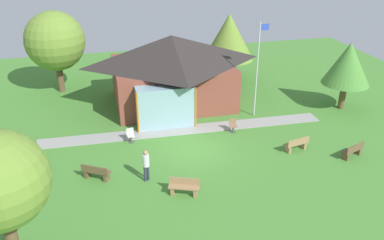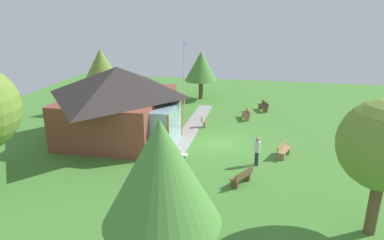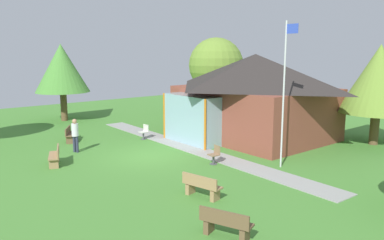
{
  "view_description": "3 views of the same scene",
  "coord_description": "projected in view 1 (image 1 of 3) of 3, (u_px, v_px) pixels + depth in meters",
  "views": [
    {
      "loc": [
        -5.11,
        -20.0,
        11.71
      ],
      "look_at": [
        0.18,
        1.38,
        1.25
      ],
      "focal_mm": 38.09,
      "sensor_mm": 36.0,
      "label": 1
    },
    {
      "loc": [
        -21.91,
        -2.26,
        8.82
      ],
      "look_at": [
        0.06,
        2.0,
        1.48
      ],
      "focal_mm": 32.07,
      "sensor_mm": 36.0,
      "label": 2
    },
    {
      "loc": [
        15.54,
        -9.99,
        5.13
      ],
      "look_at": [
        -0.29,
        2.89,
        1.48
      ],
      "focal_mm": 36.03,
      "sensor_mm": 36.0,
      "label": 3
    }
  ],
  "objects": [
    {
      "name": "tree_east_hedge",
      "position": [
        348.0,
        64.0,
        27.68
      ],
      "size": [
        3.24,
        3.24,
        4.78
      ],
      "color": "brown",
      "rests_on": "ground_plane"
    },
    {
      "name": "tree_behind_pavilion_left",
      "position": [
        55.0,
        41.0,
        30.41
      ],
      "size": [
        4.46,
        4.46,
        6.24
      ],
      "color": "brown",
      "rests_on": "ground_plane"
    },
    {
      "name": "patio_chair_west",
      "position": [
        131.0,
        136.0,
        24.37
      ],
      "size": [
        0.49,
        0.49,
        0.86
      ],
      "rotation": [
        0.0,
        0.0,
        3.26
      ],
      "color": "beige",
      "rests_on": "ground_plane"
    },
    {
      "name": "visitor_strolling_lawn",
      "position": [
        146.0,
        163.0,
        20.37
      ],
      "size": [
        0.34,
        0.34,
        1.74
      ],
      "rotation": [
        0.0,
        0.0,
        0.48
      ],
      "color": "#2D3347",
      "rests_on": "ground_plane"
    },
    {
      "name": "bench_mid_right",
      "position": [
        297.0,
        144.0,
        23.4
      ],
      "size": [
        1.56,
        0.75,
        0.84
      ],
      "rotation": [
        0.0,
        0.0,
        0.22
      ],
      "color": "#9E7A51",
      "rests_on": "ground_plane"
    },
    {
      "name": "bench_mid_left",
      "position": [
        96.0,
        172.0,
        20.73
      ],
      "size": [
        1.51,
        1.16,
        0.84
      ],
      "rotation": [
        0.0,
        0.0,
        5.74
      ],
      "color": "brown",
      "rests_on": "ground_plane"
    },
    {
      "name": "footpath",
      "position": [
        185.0,
        130.0,
        25.94
      ],
      "size": [
        18.14,
        1.73,
        0.03
      ],
      "primitive_type": "cube",
      "rotation": [
        0.0,
        0.0,
        -0.02
      ],
      "color": "#999993",
      "rests_on": "ground_plane"
    },
    {
      "name": "pavilion",
      "position": [
        172.0,
        69.0,
        28.88
      ],
      "size": [
        9.16,
        8.23,
        4.97
      ],
      "color": "brown",
      "rests_on": "ground_plane"
    },
    {
      "name": "bench_front_center",
      "position": [
        184.0,
        187.0,
        19.55
      ],
      "size": [
        1.56,
        0.96,
        0.84
      ],
      "rotation": [
        0.0,
        0.0,
        2.77
      ],
      "color": "#9E7A51",
      "rests_on": "ground_plane"
    },
    {
      "name": "bench_lawn_far_right",
      "position": [
        353.0,
        151.0,
        22.73
      ],
      "size": [
        1.56,
        0.94,
        0.84
      ],
      "rotation": [
        0.0,
        0.0,
        0.36
      ],
      "color": "brown",
      "rests_on": "ground_plane"
    },
    {
      "name": "patio_chair_lawn_spare",
      "position": [
        233.0,
        126.0,
        25.56
      ],
      "size": [
        0.49,
        0.49,
        0.86
      ],
      "rotation": [
        0.0,
        0.0,
        3.03
      ],
      "color": "#8C6B4C",
      "rests_on": "ground_plane"
    },
    {
      "name": "ground_plane",
      "position": [
        195.0,
        150.0,
        23.67
      ],
      "size": [
        44.0,
        44.0,
        0.0
      ],
      "primitive_type": "plane",
      "color": "#478433"
    },
    {
      "name": "tree_behind_pavilion_right",
      "position": [
        229.0,
        37.0,
        33.09
      ],
      "size": [
        4.13,
        4.13,
        5.52
      ],
      "color": "brown",
      "rests_on": "ground_plane"
    },
    {
      "name": "flagpole",
      "position": [
        258.0,
        66.0,
        26.47
      ],
      "size": [
        0.64,
        0.08,
        6.41
      ],
      "color": "silver",
      "rests_on": "ground_plane"
    }
  ]
}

